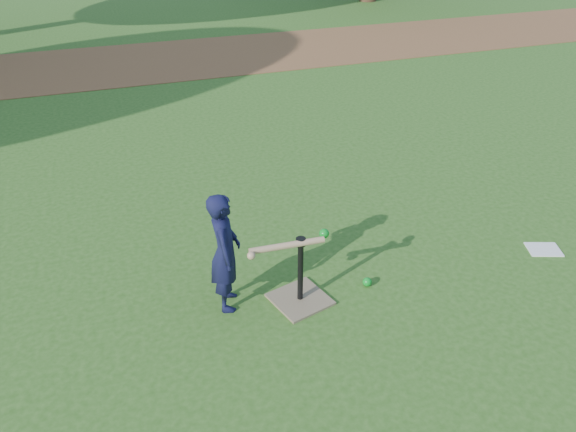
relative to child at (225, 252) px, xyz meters
name	(u,v)px	position (x,y,z in m)	size (l,w,h in m)	color
ground	(313,276)	(0.80, 0.12, -0.51)	(80.00, 80.00, 0.00)	#285116
dirt_strip	(173,59)	(0.80, 7.62, -0.50)	(24.00, 3.00, 0.01)	brown
child	(225,252)	(0.00, 0.00, 0.00)	(0.37, 0.24, 1.02)	black
wiffle_ball_ground	(367,282)	(1.19, -0.17, -0.47)	(0.08, 0.08, 0.08)	#0C841F
clipboard	(544,249)	(3.01, -0.24, -0.50)	(0.30, 0.23, 0.01)	white
batting_tee	(300,290)	(0.57, -0.16, -0.40)	(0.53, 0.53, 0.61)	#77654C
swing_action	(291,244)	(0.49, -0.18, 0.08)	(0.70, 0.16, 0.08)	tan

